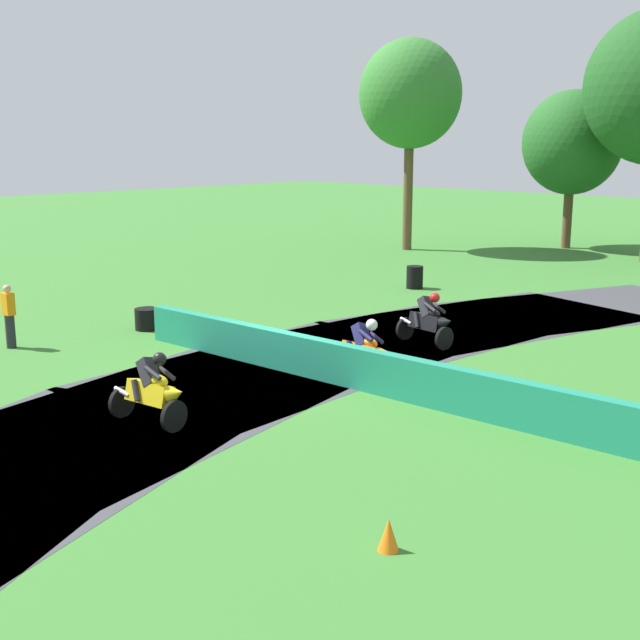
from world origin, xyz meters
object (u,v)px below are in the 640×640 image
(motorcycle_chase_orange, at_px, (364,351))
(motorcycle_trailing_yellow, at_px, (153,390))
(motorcycle_lead_black, at_px, (429,320))
(traffic_cone, at_px, (389,535))
(tire_stack_mid_a, at_px, (147,319))
(tire_stack_near, at_px, (415,277))
(track_marshal, at_px, (9,316))

(motorcycle_chase_orange, xyz_separation_m, motorcycle_trailing_yellow, (-0.84, -4.96, 0.01))
(motorcycle_lead_black, relative_size, motorcycle_chase_orange, 1.01)
(traffic_cone, bearing_deg, motorcycle_chase_orange, 133.94)
(motorcycle_lead_black, xyz_separation_m, tire_stack_mid_a, (-6.64, -4.11, -0.35))
(motorcycle_chase_orange, bearing_deg, tire_stack_near, 122.51)
(motorcycle_trailing_yellow, relative_size, track_marshal, 1.02)
(tire_stack_near, bearing_deg, motorcycle_chase_orange, -57.49)
(traffic_cone, bearing_deg, motorcycle_trailing_yellow, 173.97)
(tire_stack_near, height_order, track_marshal, track_marshal)
(track_marshal, bearing_deg, motorcycle_chase_orange, 27.19)
(tire_stack_near, height_order, traffic_cone, tire_stack_near)
(motorcycle_chase_orange, relative_size, tire_stack_mid_a, 2.54)
(motorcycle_lead_black, relative_size, traffic_cone, 3.88)
(motorcycle_lead_black, height_order, motorcycle_trailing_yellow, motorcycle_lead_black)
(track_marshal, relative_size, traffic_cone, 3.70)
(tire_stack_mid_a, bearing_deg, traffic_cone, -21.10)
(motorcycle_chase_orange, height_order, tire_stack_near, motorcycle_chase_orange)
(tire_stack_near, xyz_separation_m, traffic_cone, (11.59, -15.31, -0.18))
(traffic_cone, bearing_deg, tire_stack_near, 127.13)
(motorcycle_chase_orange, bearing_deg, motorcycle_trailing_yellow, -99.59)
(motorcycle_trailing_yellow, xyz_separation_m, tire_stack_near, (-5.34, 14.65, -0.25))
(motorcycle_chase_orange, bearing_deg, motorcycle_lead_black, 103.75)
(tire_stack_near, bearing_deg, track_marshal, -98.41)
(motorcycle_lead_black, distance_m, motorcycle_chase_orange, 3.58)
(motorcycle_lead_black, bearing_deg, track_marshal, -133.78)
(motorcycle_trailing_yellow, height_order, tire_stack_mid_a, motorcycle_trailing_yellow)
(motorcycle_lead_black, relative_size, tire_stack_near, 2.14)
(motorcycle_trailing_yellow, bearing_deg, traffic_cone, -6.03)
(motorcycle_trailing_yellow, relative_size, traffic_cone, 3.79)
(tire_stack_near, relative_size, track_marshal, 0.49)
(motorcycle_lead_black, height_order, motorcycle_chase_orange, motorcycle_lead_black)
(motorcycle_chase_orange, xyz_separation_m, traffic_cone, (5.42, -5.62, -0.42))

